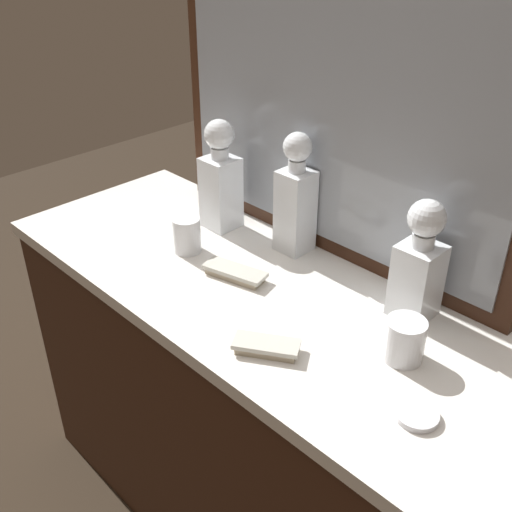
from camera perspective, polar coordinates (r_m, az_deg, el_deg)
The scene contains 10 objects.
dresser at distance 1.68m, azimuth 0.00°, elevation -14.73°, with size 1.40×0.53×0.84m.
dresser_mirror at distance 1.43m, azimuth 7.27°, elevation 12.58°, with size 1.00×0.03×0.68m.
crystal_decanter_far_left at distance 1.50m, azimuth 3.73°, elevation 4.83°, with size 0.08×0.08×0.31m.
crystal_decanter_front at distance 1.31m, azimuth 15.00°, elevation -1.35°, with size 0.09×0.09×0.27m.
crystal_decanter_center at distance 1.62m, azimuth -3.34°, elevation 6.70°, with size 0.09×0.09×0.30m.
crystal_tumbler_front at distance 1.54m, azimuth -6.51°, elevation 1.87°, with size 0.07×0.07×0.09m.
crystal_tumbler_left at distance 1.22m, azimuth 13.74°, elevation -7.82°, with size 0.08×0.08×0.09m.
silver_brush_far_left at distance 1.44m, azimuth -1.99°, elevation -1.59°, with size 0.16×0.09×0.02m.
silver_brush_right at distance 1.22m, azimuth 0.98°, elevation -8.50°, with size 0.14×0.12×0.02m.
porcelain_dish at distance 1.13m, azimuth 14.88°, elevation -14.25°, with size 0.08×0.08×0.01m.
Camera 1 is at (0.84, -0.82, 1.63)m, focal length 42.58 mm.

